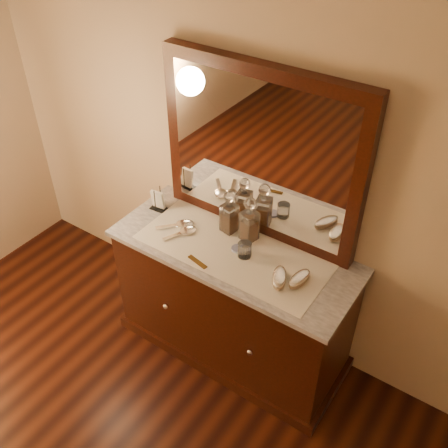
{
  "coord_description": "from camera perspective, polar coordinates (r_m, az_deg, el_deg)",
  "views": [
    {
      "loc": [
        1.17,
        0.14,
        2.76
      ],
      "look_at": [
        0.0,
        1.85,
        1.1
      ],
      "focal_mm": 40.85,
      "sensor_mm": 36.0,
      "label": 1
    }
  ],
  "objects": [
    {
      "name": "decanter_left",
      "position": [
        2.95,
        0.6,
        0.93
      ],
      "size": [
        0.1,
        0.1,
        0.28
      ],
      "color": "brown",
      "rests_on": "lace_runner"
    },
    {
      "name": "napkin_rack",
      "position": [
        3.17,
        -7.4,
        2.59
      ],
      "size": [
        0.11,
        0.07,
        0.15
      ],
      "color": "black",
      "rests_on": "marble_top"
    },
    {
      "name": "hand_mirror_inner",
      "position": [
        2.99,
        -4.35,
        -0.83
      ],
      "size": [
        0.14,
        0.22,
        0.02
      ],
      "color": "silver",
      "rests_on": "lace_runner"
    },
    {
      "name": "comb",
      "position": [
        2.8,
        -2.98,
        -4.25
      ],
      "size": [
        0.14,
        0.05,
        0.01
      ],
      "primitive_type": "cube",
      "rotation": [
        0.0,
        0.0,
        -0.2
      ],
      "color": "brown",
      "rests_on": "lace_runner"
    },
    {
      "name": "marble_top",
      "position": [
        2.89,
        1.12,
        -3.09
      ],
      "size": [
        1.44,
        0.59,
        0.03
      ],
      "primitive_type": "cube",
      "color": "silver",
      "rests_on": "dresser_cabinet"
    },
    {
      "name": "knob_left",
      "position": [
        3.14,
        -6.53,
        -9.13
      ],
      "size": [
        0.04,
        0.04,
        0.04
      ],
      "primitive_type": "sphere",
      "color": "silver",
      "rests_on": "dresser_cabinet"
    },
    {
      "name": "mirror_frame",
      "position": [
        2.76,
        4.08,
        7.77
      ],
      "size": [
        1.2,
        0.08,
        1.0
      ],
      "primitive_type": "cube",
      "color": "black",
      "rests_on": "marble_top"
    },
    {
      "name": "lace_runner",
      "position": [
        2.87,
        0.9,
        -3.05
      ],
      "size": [
        1.1,
        0.45,
        0.0
      ],
      "primitive_type": "cube",
      "color": "silver",
      "rests_on": "marble_top"
    },
    {
      "name": "brush_near",
      "position": [
        2.69,
        6.19,
        -6.0
      ],
      "size": [
        0.14,
        0.18,
        0.05
      ],
      "color": "#94785B",
      "rests_on": "lace_runner"
    },
    {
      "name": "pin_dish",
      "position": [
        2.87,
        1.54,
        -2.78
      ],
      "size": [
        0.08,
        0.08,
        0.01
      ],
      "primitive_type": "cylinder",
      "rotation": [
        0.0,
        0.0,
        -0.18
      ],
      "color": "silver",
      "rests_on": "lace_runner"
    },
    {
      "name": "mirror_glass",
      "position": [
        2.73,
        3.71,
        7.48
      ],
      "size": [
        1.06,
        0.01,
        0.86
      ],
      "primitive_type": "cube",
      "color": "white",
      "rests_on": "marble_top"
    },
    {
      "name": "knob_right",
      "position": [
        2.9,
        2.93,
        -14.12
      ],
      "size": [
        0.04,
        0.04,
        0.04
      ],
      "primitive_type": "sphere",
      "color": "silver",
      "rests_on": "dresser_cabinet"
    },
    {
      "name": "decanter_right",
      "position": [
        2.89,
        2.84,
        0.07
      ],
      "size": [
        0.11,
        0.11,
        0.29
      ],
      "color": "brown",
      "rests_on": "lace_runner"
    },
    {
      "name": "tumblers",
      "position": [
        2.81,
        2.33,
        -2.89
      ],
      "size": [
        0.08,
        0.08,
        0.09
      ],
      "color": "white",
      "rests_on": "lace_runner"
    },
    {
      "name": "brush_far",
      "position": [
        2.7,
        8.43,
        -6.1
      ],
      "size": [
        0.09,
        0.17,
        0.04
      ],
      "color": "#94785B",
      "rests_on": "lace_runner"
    },
    {
      "name": "dresser_plinth",
      "position": [
        3.47,
        0.95,
        -12.94
      ],
      "size": [
        1.46,
        0.59,
        0.08
      ],
      "primitive_type": "cube",
      "color": "black",
      "rests_on": "floor"
    },
    {
      "name": "hand_mirror_outer",
      "position": [
        3.05,
        -4.82,
        -0.05
      ],
      "size": [
        0.2,
        0.21,
        0.02
      ],
      "color": "silver",
      "rests_on": "lace_runner"
    },
    {
      "name": "dresser_cabinet",
      "position": [
        3.19,
        1.02,
        -8.8
      ],
      "size": [
        1.4,
        0.55,
        0.82
      ],
      "primitive_type": "cube",
      "color": "black",
      "rests_on": "floor"
    }
  ]
}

